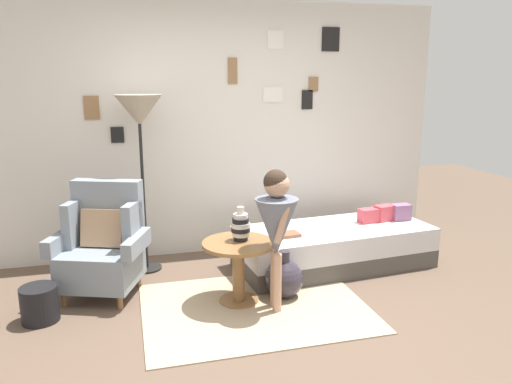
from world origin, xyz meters
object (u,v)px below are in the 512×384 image
armchair (103,245)px  person_child (276,222)px  floor_lamp (139,117)px  demijohn_near (284,278)px  daybed (334,247)px  book_on_daybed (287,235)px  magazine_basket (40,304)px  vase_striped (241,226)px  side_table (238,259)px

armchair → person_child: (1.34, -0.69, 0.30)m
floor_lamp → demijohn_near: 1.96m
armchair → daybed: 2.18m
book_on_daybed → magazine_basket: book_on_daybed is taller
floor_lamp → magazine_basket: bearing=-134.1°
vase_striped → book_on_daybed: 0.68m
armchair → demijohn_near: armchair is taller
daybed → vase_striped: vase_striped is taller
vase_striped → demijohn_near: size_ratio=0.69×
daybed → floor_lamp: floor_lamp is taller
floor_lamp → vase_striped: bearing=-50.7°
floor_lamp → person_child: bearing=-50.0°
side_table → floor_lamp: floor_lamp is taller
floor_lamp → magazine_basket: (-0.84, -0.87, -1.34)m
armchair → vase_striped: bearing=-21.6°
vase_striped → armchair: bearing=158.4°
floor_lamp → book_on_daybed: bearing=-22.9°
daybed → book_on_daybed: 0.59m
side_table → book_on_daybed: bearing=36.0°
armchair → book_on_daybed: (1.63, -0.07, -0.02)m
side_table → magazine_basket: 1.57m
side_table → person_child: person_child is taller
person_child → book_on_daybed: person_child is taller
demijohn_near → magazine_basket: demijohn_near is taller
daybed → book_on_daybed: book_on_daybed is taller
person_child → armchair: bearing=152.7°
vase_striped → floor_lamp: 1.43m
vase_striped → floor_lamp: (-0.74, 0.90, 0.84)m
daybed → vase_striped: (-1.06, -0.50, 0.44)m
armchair → side_table: 1.18m
person_child → floor_lamp: bearing=130.0°
armchair → vase_striped: size_ratio=3.41×
armchair → magazine_basket: size_ratio=3.46×
person_child → magazine_basket: person_child is taller
book_on_daybed → person_child: bearing=-116.0°
side_table → floor_lamp: size_ratio=0.35×
armchair → magazine_basket: (-0.47, -0.41, -0.30)m
vase_striped → magazine_basket: 1.66m
armchair → daybed: bearing=1.7°
side_table → vase_striped: size_ratio=2.09×
side_table → vase_striped: (0.03, 0.04, 0.26)m
side_table → book_on_daybed: (0.56, 0.40, 0.03)m
book_on_daybed → floor_lamp: bearing=157.1°
daybed → side_table: 1.23m
person_child → demijohn_near: person_child is taller
vase_striped → book_on_daybed: (0.53, 0.36, -0.23)m
daybed → side_table: size_ratio=3.31×
side_table → daybed: bearing=26.5°
side_table → person_child: (0.26, -0.21, 0.36)m
book_on_daybed → armchair: bearing=177.4°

